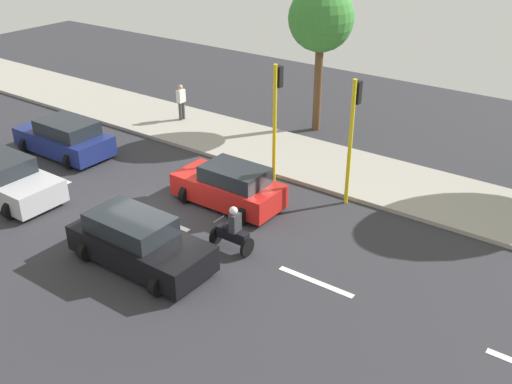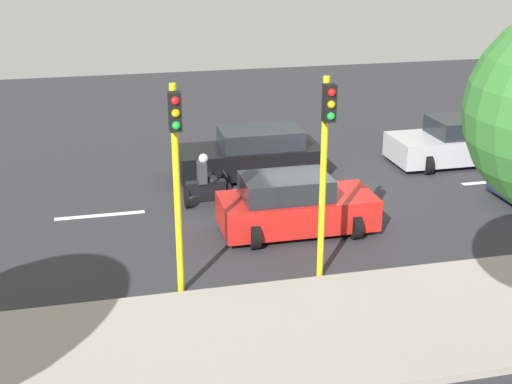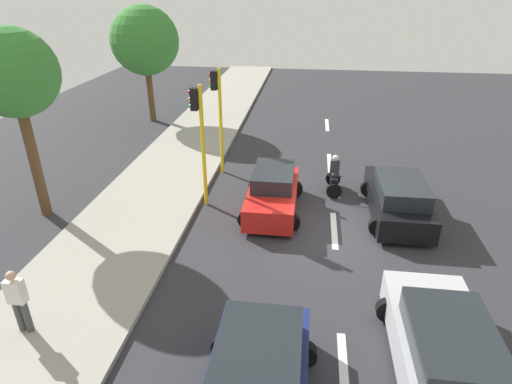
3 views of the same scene
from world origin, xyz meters
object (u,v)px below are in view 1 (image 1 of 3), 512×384
Objects in this scene: car_black at (139,242)px; motorcycle at (232,232)px; pedestrian_near_signal at (181,101)px; street_tree_south at (321,20)px; car_dark_blue at (65,138)px; car_silver at (4,179)px; car_red at (230,187)px; traffic_light_corner at (276,106)px; traffic_light_midblock at (353,124)px.

car_black is 2.81m from motorcycle.
pedestrian_near_signal is 0.26× the size of street_tree_south.
street_tree_south is at bearing 17.13° from motorcycle.
motorcycle is (2.16, -1.79, -0.07)m from car_black.
motorcycle is at bearing -100.02° from car_dark_blue.
motorcycle reaches higher than car_silver.
traffic_light_corner is at bearing -3.05° from car_red.
traffic_light_corner is 3.10m from traffic_light_midblock.
traffic_light_corner is 0.70× the size of street_tree_south.
car_red is 0.61× the size of street_tree_south.
motorcycle reaches higher than car_black.
traffic_light_midblock is (7.06, -3.15, 2.22)m from car_black.
car_dark_blue is at bearing 64.79° from car_black.
car_dark_blue is 9.32m from car_black.
car_silver is at bearing 102.57° from motorcycle.
traffic_light_corner is at bearing 19.57° from motorcycle.
car_silver is 9.43m from pedestrian_near_signal.
car_dark_blue and car_silver have the same top height.
car_dark_blue is 4.03m from car_silver.
car_silver is at bearing 155.71° from street_tree_south.
motorcycle is at bearing -39.62° from car_black.
car_red is at bearing 176.95° from traffic_light_corner.
car_red is at bearing 129.07° from traffic_light_midblock.
car_red and car_silver have the same top height.
traffic_light_corner is at bearing 90.00° from traffic_light_midblock.
car_silver is at bearing 88.31° from car_black.
pedestrian_near_signal is at bearing 36.19° from car_black.
car_dark_blue is 9.30m from traffic_light_corner.
car_red is 2.32× the size of pedestrian_near_signal.
street_tree_south reaches higher than car_black.
car_silver is (-3.76, -1.44, 0.00)m from car_dark_blue.
car_black is at bearing 155.98° from traffic_light_midblock.
car_red is 8.35m from car_dark_blue.
motorcycle is 0.34× the size of traffic_light_corner.
motorcycle is 0.24× the size of street_tree_south.
traffic_light_midblock is (2.63, -3.24, 2.22)m from car_red.
car_black is 0.99× the size of traffic_light_corner.
traffic_light_corner reaches higher than pedestrian_near_signal.
pedestrian_near_signal is at bearing 53.24° from car_red.
car_silver is 14.20m from street_tree_south.
traffic_light_midblock reaches higher than car_black.
car_black is (-3.97, -8.43, -0.00)m from car_dark_blue.
motorcycle is 11.70m from street_tree_south.
street_tree_south is (5.50, 4.56, 2.03)m from traffic_light_midblock.
car_silver and car_black have the same top height.
car_red is 4.44m from car_black.
pedestrian_near_signal is at bearing 70.12° from traffic_light_corner.
car_black is at bearing -115.21° from car_dark_blue.
street_tree_south reaches higher than traffic_light_midblock.
car_black is 0.99× the size of traffic_light_midblock.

